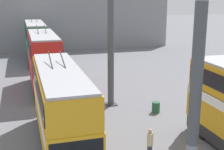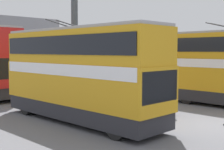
{
  "view_description": "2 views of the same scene",
  "coord_description": "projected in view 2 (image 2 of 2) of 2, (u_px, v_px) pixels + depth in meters",
  "views": [
    {
      "loc": [
        -10.93,
        6.69,
        8.62
      ],
      "look_at": [
        12.84,
        -0.3,
        2.31
      ],
      "focal_mm": 50.0,
      "sensor_mm": 36.0,
      "label": 1
    },
    {
      "loc": [
        -6.44,
        14.74,
        3.61
      ],
      "look_at": [
        9.35,
        -1.16,
        1.86
      ],
      "focal_mm": 50.0,
      "sensor_mm": 36.0,
      "label": 2
    }
  ],
  "objects": [
    {
      "name": "bus_right_near",
      "position": [
        79.0,
        69.0,
        15.71
      ],
      "size": [
        10.06,
        2.54,
        5.35
      ],
      "color": "black",
      "rests_on": "ground_plane"
    },
    {
      "name": "oil_drum",
      "position": [
        125.0,
        92.0,
        23.88
      ],
      "size": [
        0.63,
        0.63,
        0.82
      ],
      "color": "#235638",
      "rests_on": "ground_plane"
    },
    {
      "name": "person_aisle_foreground",
      "position": [
        171.0,
        99.0,
        17.15
      ],
      "size": [
        0.48,
        0.45,
        1.75
      ],
      "rotation": [
        0.0,
        0.0,
        4.03
      ],
      "color": "#2D2D33",
      "rests_on": "ground_plane"
    },
    {
      "name": "support_column_far",
      "position": [
        75.0,
        44.0,
        23.45
      ],
      "size": [
        0.9,
        0.9,
        8.46
      ],
      "color": "#42474C",
      "rests_on": "ground_plane"
    }
  ]
}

